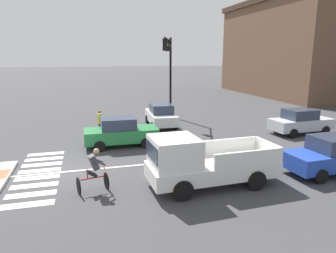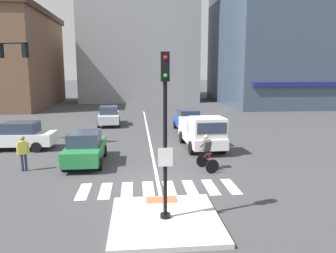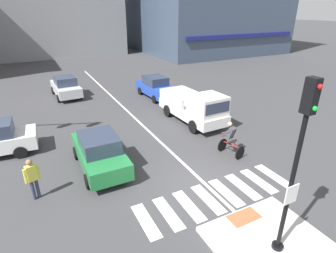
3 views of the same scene
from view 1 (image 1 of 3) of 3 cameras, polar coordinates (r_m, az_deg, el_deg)
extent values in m
plane|color=#3D3D3F|center=(14.52, -19.63, -8.02)|extent=(300.00, 300.00, 0.00)
cube|color=#DB5B38|center=(14.86, -28.66, -7.78)|extent=(1.10, 0.60, 0.01)
cube|color=silver|center=(17.38, -21.73, -4.75)|extent=(0.44, 1.80, 0.01)
cube|color=silver|center=(16.59, -22.03, -5.60)|extent=(0.44, 1.80, 0.01)
cube|color=silver|center=(15.79, -22.37, -6.54)|extent=(0.44, 1.80, 0.01)
cube|color=silver|center=(15.01, -22.74, -7.58)|extent=(0.44, 1.80, 0.01)
cube|color=silver|center=(14.23, -23.16, -8.73)|extent=(0.44, 1.80, 0.01)
cube|color=silver|center=(13.46, -23.63, -10.02)|extent=(0.44, 1.80, 0.01)
cube|color=silver|center=(12.69, -24.15, -11.46)|extent=(0.44, 1.80, 0.01)
cube|color=silver|center=(11.94, -24.76, -13.08)|extent=(0.44, 1.80, 0.01)
cube|color=silver|center=(16.86, 16.69, -4.90)|extent=(0.14, 28.00, 0.01)
cylinder|color=black|center=(25.56, 0.47, 8.95)|extent=(0.18, 0.18, 6.48)
cylinder|color=black|center=(23.39, -0.02, 15.91)|extent=(4.06, 1.64, 0.11)
cube|color=black|center=(23.15, -0.08, 14.83)|extent=(0.35, 0.37, 0.80)
sphere|color=gold|center=(23.14, 0.35, 14.83)|extent=(0.12, 0.12, 0.12)
cube|color=black|center=(21.44, -0.56, 14.99)|extent=(0.35, 0.37, 0.80)
sphere|color=gold|center=(21.42, -0.10, 14.99)|extent=(0.12, 0.12, 0.12)
cube|color=brown|center=(46.79, 25.68, 12.56)|extent=(20.13, 17.54, 11.48)
cube|color=#402D21|center=(47.28, 26.44, 19.93)|extent=(20.73, 18.07, 0.70)
cube|color=silver|center=(22.07, 23.49, 0.45)|extent=(1.93, 4.19, 0.70)
cube|color=#2D384C|center=(21.85, 23.35, 2.14)|extent=(1.59, 1.98, 0.64)
cylinder|color=black|center=(23.58, 24.38, 0.24)|extent=(0.21, 0.61, 0.60)
cylinder|color=black|center=(22.43, 27.24, -0.65)|extent=(0.21, 0.61, 0.60)
cylinder|color=black|center=(21.95, 19.49, -0.22)|extent=(0.21, 0.61, 0.60)
cylinder|color=black|center=(20.71, 22.30, -1.20)|extent=(0.21, 0.61, 0.60)
cube|color=#237A3D|center=(17.64, -8.68, -1.52)|extent=(1.71, 4.11, 0.70)
cube|color=#2D384C|center=(17.47, -9.24, 0.58)|extent=(1.49, 1.91, 0.64)
cylinder|color=black|center=(18.71, -5.09, -1.70)|extent=(0.18, 0.60, 0.60)
cylinder|color=black|center=(17.13, -4.08, -3.06)|extent=(0.18, 0.60, 0.60)
cylinder|color=black|center=(18.44, -12.88, -2.19)|extent=(0.18, 0.60, 0.60)
cylinder|color=black|center=(16.84, -12.60, -3.62)|extent=(0.18, 0.60, 0.60)
cube|color=#2347B7|center=(15.20, 27.98, -5.28)|extent=(1.92, 4.19, 0.70)
cube|color=#2D384C|center=(15.13, 28.64, -2.79)|extent=(1.58, 1.98, 0.64)
cylinder|color=black|center=(13.88, 26.62, -8.31)|extent=(0.21, 0.61, 0.60)
cylinder|color=black|center=(15.02, 22.16, -6.32)|extent=(0.21, 0.61, 0.60)
cylinder|color=black|center=(16.74, 28.85, -5.06)|extent=(0.21, 0.61, 0.60)
cube|color=white|center=(22.46, -1.33, 1.73)|extent=(4.17, 1.88, 0.70)
cube|color=#2D384C|center=(22.20, -1.27, 3.35)|extent=(1.96, 1.56, 0.64)
cylinder|color=black|center=(23.62, -3.92, 1.39)|extent=(0.61, 0.21, 0.60)
cylinder|color=black|center=(23.92, 0.03, 1.56)|extent=(0.61, 0.21, 0.60)
cylinder|color=black|center=(21.16, -2.86, 0.05)|extent=(0.61, 0.21, 0.60)
cylinder|color=black|center=(21.50, 1.51, 0.27)|extent=(0.61, 0.21, 0.60)
cube|color=white|center=(12.30, 8.28, -7.79)|extent=(2.11, 5.17, 0.60)
cube|color=white|center=(11.44, 1.15, -4.74)|extent=(1.87, 1.77, 1.10)
cube|color=#2D384C|center=(11.19, -2.89, -4.73)|extent=(1.62, 0.15, 0.60)
cube|color=white|center=(11.85, 14.73, -5.83)|extent=(0.24, 2.81, 0.60)
cube|color=white|center=(13.31, 10.67, -3.55)|extent=(0.24, 2.81, 0.60)
cube|color=white|center=(13.35, 18.10, -3.92)|extent=(1.80, 0.17, 0.60)
cylinder|color=black|center=(11.06, 2.77, -11.79)|extent=(0.27, 0.77, 0.76)
cylinder|color=black|center=(12.65, -0.13, -8.51)|extent=(0.27, 0.77, 0.76)
cylinder|color=black|center=(12.34, 16.07, -9.61)|extent=(0.27, 0.77, 0.76)
cylinder|color=black|center=(13.78, 11.88, -6.97)|extent=(0.27, 0.77, 0.76)
cylinder|color=black|center=(12.18, -11.40, -9.90)|extent=(0.65, 0.18, 0.66)
cylinder|color=black|center=(11.96, -16.30, -10.61)|extent=(0.65, 0.18, 0.66)
cylinder|color=#B21E1E|center=(11.98, -13.88, -9.29)|extent=(0.24, 0.88, 0.05)
cylinder|color=#B21E1E|center=(11.87, -14.78, -8.61)|extent=(0.04, 0.04, 0.30)
cylinder|color=#B21E1E|center=(11.98, -11.74, -7.64)|extent=(0.44, 0.13, 0.04)
cylinder|color=black|center=(11.98, -14.12, -8.38)|extent=(0.20, 0.41, 0.33)
cylinder|color=black|center=(11.83, -13.93, -8.63)|extent=(0.20, 0.41, 0.33)
cube|color=#3F3F47|center=(11.78, -13.66, -6.49)|extent=(0.42, 0.45, 0.60)
sphere|color=tan|center=(11.68, -13.20, -4.51)|extent=(0.22, 0.22, 0.22)
cylinder|color=#3F3F47|center=(11.97, -13.02, -6.14)|extent=(0.18, 0.46, 0.31)
cylinder|color=#3F3F47|center=(11.67, -12.60, -6.61)|extent=(0.18, 0.46, 0.31)
cylinder|color=#2D334C|center=(20.14, -12.46, -0.58)|extent=(0.12, 0.12, 0.82)
cylinder|color=#2D334C|center=(20.29, -12.61, -0.49)|extent=(0.12, 0.12, 0.82)
cube|color=#DBD64C|center=(20.07, -12.63, 1.44)|extent=(0.41, 0.31, 0.60)
cylinder|color=#DBD64C|center=(19.87, -12.40, 1.18)|extent=(0.09, 0.09, 0.56)
cylinder|color=#DBD64C|center=(20.29, -12.84, 1.41)|extent=(0.09, 0.09, 0.56)
sphere|color=#936B4C|center=(19.99, -12.69, 2.67)|extent=(0.22, 0.22, 0.22)
camera|label=2|loc=(20.41, -60.72, 5.38)|focal=34.77mm
camera|label=3|loc=(20.99, -41.17, 14.05)|focal=28.81mm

